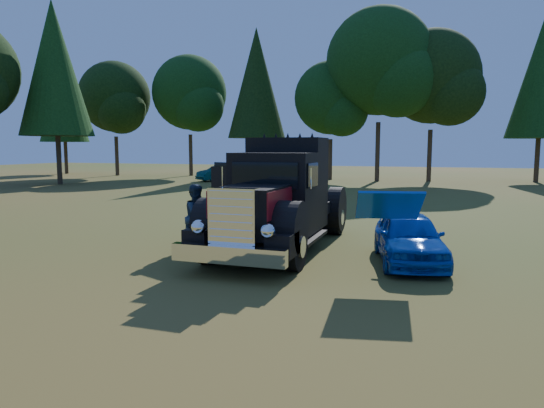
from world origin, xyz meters
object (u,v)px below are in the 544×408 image
(spectator_far, at_px, (197,217))
(spectator_near, at_px, (232,214))
(hotrod_coupe, at_px, (409,237))
(distant_teal_car, at_px, (220,173))
(diamond_t_truck, at_px, (278,202))

(spectator_far, bearing_deg, spectator_near, -22.16)
(hotrod_coupe, xyz_separation_m, distant_teal_car, (-16.11, 24.47, 0.04))
(spectator_far, height_order, distant_teal_car, spectator_far)
(hotrod_coupe, distance_m, spectator_near, 4.86)
(hotrod_coupe, distance_m, spectator_far, 5.46)
(spectator_far, xyz_separation_m, distant_teal_car, (-10.66, 24.70, -0.23))
(spectator_near, bearing_deg, diamond_t_truck, -84.80)
(spectator_far, bearing_deg, hotrod_coupe, -73.37)
(spectator_far, relative_size, distant_teal_car, 0.44)
(hotrod_coupe, bearing_deg, distant_teal_car, 123.36)
(diamond_t_truck, bearing_deg, distant_teal_car, 117.89)
(spectator_near, bearing_deg, spectator_far, 154.31)
(hotrod_coupe, distance_m, distant_teal_car, 29.29)
(spectator_near, xyz_separation_m, distant_teal_car, (-11.29, 23.84, -0.23))
(diamond_t_truck, height_order, distant_teal_car, diamond_t_truck)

